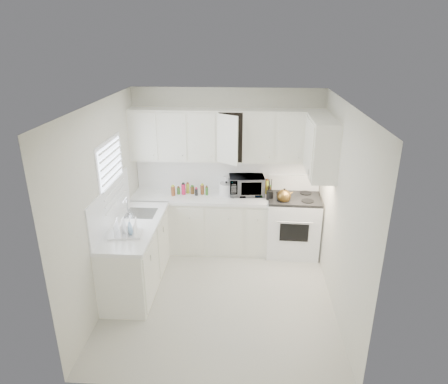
# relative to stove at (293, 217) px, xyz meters

# --- Properties ---
(floor) EXTENTS (3.20, 3.20, 0.00)m
(floor) POSITION_rel_stove_xyz_m (-1.07, -1.26, -0.62)
(floor) COLOR beige
(floor) RESTS_ON ground
(ceiling) EXTENTS (3.20, 3.20, 0.00)m
(ceiling) POSITION_rel_stove_xyz_m (-1.07, -1.26, 1.98)
(ceiling) COLOR white
(ceiling) RESTS_ON ground
(wall_back) EXTENTS (3.00, 0.00, 3.00)m
(wall_back) POSITION_rel_stove_xyz_m (-1.07, 0.34, 0.68)
(wall_back) COLOR silver
(wall_back) RESTS_ON ground
(wall_front) EXTENTS (3.00, 0.00, 3.00)m
(wall_front) POSITION_rel_stove_xyz_m (-1.07, -2.86, 0.68)
(wall_front) COLOR silver
(wall_front) RESTS_ON ground
(wall_left) EXTENTS (0.00, 3.20, 3.20)m
(wall_left) POSITION_rel_stove_xyz_m (-2.57, -1.26, 0.68)
(wall_left) COLOR silver
(wall_left) RESTS_ON ground
(wall_right) EXTENTS (0.00, 3.20, 3.20)m
(wall_right) POSITION_rel_stove_xyz_m (0.43, -1.26, 0.68)
(wall_right) COLOR silver
(wall_right) RESTS_ON ground
(window_blinds) EXTENTS (0.06, 0.96, 1.06)m
(window_blinds) POSITION_rel_stove_xyz_m (-2.55, -0.91, 0.93)
(window_blinds) COLOR white
(window_blinds) RESTS_ON wall_left
(lower_cabinets_back) EXTENTS (2.22, 0.60, 0.90)m
(lower_cabinets_back) POSITION_rel_stove_xyz_m (-1.46, 0.04, -0.17)
(lower_cabinets_back) COLOR silver
(lower_cabinets_back) RESTS_ON floor
(lower_cabinets_left) EXTENTS (0.60, 1.60, 0.90)m
(lower_cabinets_left) POSITION_rel_stove_xyz_m (-2.27, -1.06, -0.17)
(lower_cabinets_left) COLOR silver
(lower_cabinets_left) RESTS_ON floor
(countertop_back) EXTENTS (2.24, 0.64, 0.05)m
(countertop_back) POSITION_rel_stove_xyz_m (-1.46, 0.03, 0.30)
(countertop_back) COLOR white
(countertop_back) RESTS_ON lower_cabinets_back
(countertop_left) EXTENTS (0.64, 1.62, 0.05)m
(countertop_left) POSITION_rel_stove_xyz_m (-2.26, -1.06, 0.30)
(countertop_left) COLOR white
(countertop_left) RESTS_ON lower_cabinets_left
(backsplash_back) EXTENTS (2.98, 0.02, 0.55)m
(backsplash_back) POSITION_rel_stove_xyz_m (-1.07, 0.33, 0.60)
(backsplash_back) COLOR white
(backsplash_back) RESTS_ON wall_back
(backsplash_left) EXTENTS (0.02, 1.60, 0.55)m
(backsplash_left) POSITION_rel_stove_xyz_m (-2.56, -1.06, 0.60)
(backsplash_left) COLOR white
(backsplash_left) RESTS_ON wall_left
(upper_cabinets_back) EXTENTS (3.00, 0.33, 0.80)m
(upper_cabinets_back) POSITION_rel_stove_xyz_m (-1.07, 0.18, 0.88)
(upper_cabinets_back) COLOR silver
(upper_cabinets_back) RESTS_ON wall_back
(upper_cabinets_right) EXTENTS (0.33, 0.90, 0.80)m
(upper_cabinets_right) POSITION_rel_stove_xyz_m (0.26, -0.44, 0.88)
(upper_cabinets_right) COLOR silver
(upper_cabinets_right) RESTS_ON wall_right
(sink) EXTENTS (0.42, 0.38, 0.30)m
(sink) POSITION_rel_stove_xyz_m (-2.26, -0.71, 0.45)
(sink) COLOR gray
(sink) RESTS_ON countertop_left
(stove) EXTENTS (0.83, 0.69, 1.25)m
(stove) POSITION_rel_stove_xyz_m (0.00, 0.00, 0.00)
(stove) COLOR white
(stove) RESTS_ON floor
(tea_kettle) EXTENTS (0.31, 0.28, 0.25)m
(tea_kettle) POSITION_rel_stove_xyz_m (-0.18, -0.16, 0.44)
(tea_kettle) COLOR olive
(tea_kettle) RESTS_ON stove
(frying_pan) EXTENTS (0.44, 0.54, 0.04)m
(frying_pan) POSITION_rel_stove_xyz_m (0.18, 0.16, 0.34)
(frying_pan) COLOR black
(frying_pan) RESTS_ON stove
(microwave) EXTENTS (0.58, 0.36, 0.37)m
(microwave) POSITION_rel_stove_xyz_m (-0.76, 0.13, 0.51)
(microwave) COLOR gray
(microwave) RESTS_ON countertop_back
(rice_cooker) EXTENTS (0.28, 0.28, 0.22)m
(rice_cooker) POSITION_rel_stove_xyz_m (-1.08, 0.10, 0.44)
(rice_cooker) COLOR white
(rice_cooker) RESTS_ON countertop_back
(paper_towel) EXTENTS (0.12, 0.12, 0.27)m
(paper_towel) POSITION_rel_stove_xyz_m (-1.08, 0.21, 0.46)
(paper_towel) COLOR white
(paper_towel) RESTS_ON countertop_back
(utensil_crock) EXTENTS (0.14, 0.14, 0.35)m
(utensil_crock) POSITION_rel_stove_xyz_m (-0.39, -0.07, 0.50)
(utensil_crock) COLOR black
(utensil_crock) RESTS_ON countertop_back
(dish_rack) EXTENTS (0.44, 0.36, 0.22)m
(dish_rack) POSITION_rel_stove_xyz_m (-2.29, -1.38, 0.44)
(dish_rack) COLOR white
(dish_rack) RESTS_ON countertop_left
(spice_left_0) EXTENTS (0.06, 0.06, 0.13)m
(spice_left_0) POSITION_rel_stove_xyz_m (-1.92, 0.16, 0.39)
(spice_left_0) COLOR brown
(spice_left_0) RESTS_ON countertop_back
(spice_left_1) EXTENTS (0.06, 0.06, 0.13)m
(spice_left_1) POSITION_rel_stove_xyz_m (-1.85, 0.07, 0.39)
(spice_left_1) COLOR #377627
(spice_left_1) RESTS_ON countertop_back
(spice_left_2) EXTENTS (0.06, 0.06, 0.13)m
(spice_left_2) POSITION_rel_stove_xyz_m (-1.77, 0.16, 0.39)
(spice_left_2) COLOR #D61C4B
(spice_left_2) RESTS_ON countertop_back
(spice_left_3) EXTENTS (0.06, 0.06, 0.13)m
(spice_left_3) POSITION_rel_stove_xyz_m (-1.70, 0.07, 0.39)
(spice_left_3) COLOR #B9D030
(spice_left_3) RESTS_ON countertop_back
(spice_left_4) EXTENTS (0.06, 0.06, 0.13)m
(spice_left_4) POSITION_rel_stove_xyz_m (-1.62, 0.16, 0.39)
(spice_left_4) COLOR brown
(spice_left_4) RESTS_ON countertop_back
(spice_left_5) EXTENTS (0.06, 0.06, 0.13)m
(spice_left_5) POSITION_rel_stove_xyz_m (-1.55, 0.07, 0.39)
(spice_left_5) COLOR black
(spice_left_5) RESTS_ON countertop_back
(spice_left_6) EXTENTS (0.06, 0.06, 0.13)m
(spice_left_6) POSITION_rel_stove_xyz_m (-1.47, 0.16, 0.39)
(spice_left_6) COLOR brown
(spice_left_6) RESTS_ON countertop_back
(spice_left_7) EXTENTS (0.06, 0.06, 0.13)m
(spice_left_7) POSITION_rel_stove_xyz_m (-1.40, 0.07, 0.39)
(spice_left_7) COLOR #377627
(spice_left_7) RESTS_ON countertop_back
(sauce_right_0) EXTENTS (0.06, 0.06, 0.19)m
(sauce_right_0) POSITION_rel_stove_xyz_m (-0.49, 0.20, 0.42)
(sauce_right_0) COLOR #D61C4B
(sauce_right_0) RESTS_ON countertop_back
(sauce_right_1) EXTENTS (0.06, 0.06, 0.19)m
(sauce_right_1) POSITION_rel_stove_xyz_m (-0.44, 0.14, 0.42)
(sauce_right_1) COLOR #B9D030
(sauce_right_1) RESTS_ON countertop_back
(sauce_right_2) EXTENTS (0.06, 0.06, 0.19)m
(sauce_right_2) POSITION_rel_stove_xyz_m (-0.38, 0.20, 0.42)
(sauce_right_2) COLOR brown
(sauce_right_2) RESTS_ON countertop_back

